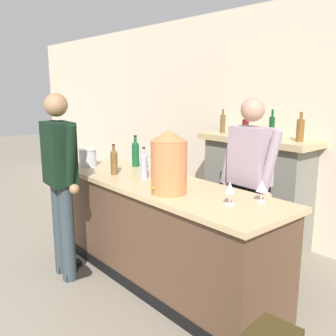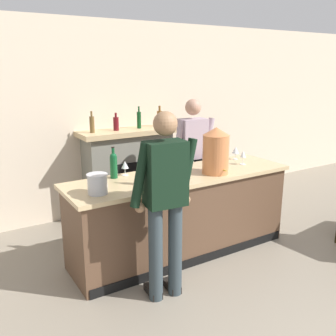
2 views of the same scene
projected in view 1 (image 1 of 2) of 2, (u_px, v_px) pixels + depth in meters
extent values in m
cube|color=beige|center=(261.00, 124.00, 4.52)|extent=(12.00, 0.07, 2.75)
cube|color=brown|center=(157.00, 233.00, 3.54)|extent=(2.56, 0.70, 0.91)
cube|color=tan|center=(157.00, 184.00, 3.44)|extent=(2.63, 0.77, 0.04)
cube|color=black|center=(127.00, 284.00, 3.40)|extent=(2.51, 0.01, 0.10)
cube|color=slate|center=(256.00, 192.00, 4.41)|extent=(1.26, 0.44, 1.19)
cube|color=black|center=(243.00, 209.00, 4.30)|extent=(0.69, 0.02, 0.76)
cube|color=tan|center=(258.00, 140.00, 4.27)|extent=(1.42, 0.52, 0.07)
cylinder|color=brown|center=(223.00, 124.00, 4.63)|extent=(0.06, 0.06, 0.22)
cylinder|color=brown|center=(223.00, 112.00, 4.60)|extent=(0.03, 0.03, 0.07)
cylinder|color=#5C1218|center=(245.00, 127.00, 4.37)|extent=(0.08, 0.08, 0.18)
cylinder|color=#5C1218|center=(246.00, 117.00, 4.35)|extent=(0.03, 0.03, 0.06)
cylinder|color=#10411B|center=(272.00, 128.00, 4.10)|extent=(0.06, 0.06, 0.24)
cylinder|color=#10411B|center=(273.00, 113.00, 4.07)|extent=(0.02, 0.02, 0.08)
cylinder|color=brown|center=(300.00, 131.00, 3.85)|extent=(0.08, 0.08, 0.23)
cylinder|color=brown|center=(301.00, 116.00, 3.82)|extent=(0.03, 0.03, 0.08)
cylinder|color=#474348|center=(94.00, 189.00, 6.24)|extent=(0.35, 0.35, 0.30)
cylinder|color=#332319|center=(93.00, 181.00, 6.21)|extent=(0.31, 0.31, 0.02)
cone|color=#35854A|center=(96.00, 172.00, 6.12)|extent=(0.15, 0.30, 0.30)
cone|color=#377B4C|center=(98.00, 169.00, 6.24)|extent=(0.30, 0.12, 0.35)
cone|color=#378F42|center=(88.00, 164.00, 6.25)|extent=(0.15, 0.31, 0.47)
cone|color=#48873A|center=(88.00, 171.00, 6.12)|extent=(0.28, 0.15, 0.33)
cylinder|color=#2F3A3F|center=(67.00, 234.00, 3.49)|extent=(0.13, 0.13, 0.92)
cube|color=black|center=(77.00, 274.00, 3.62)|extent=(0.12, 0.25, 0.07)
cylinder|color=#2F3A3F|center=(60.00, 228.00, 3.65)|extent=(0.13, 0.13, 0.92)
cube|color=black|center=(69.00, 266.00, 3.78)|extent=(0.12, 0.25, 0.07)
cube|color=black|center=(59.00, 154.00, 3.42)|extent=(0.38, 0.25, 0.58)
cylinder|color=black|center=(70.00, 156.00, 3.24)|extent=(0.20, 0.08, 0.57)
sphere|color=#946D4B|center=(74.00, 189.00, 3.32)|extent=(0.09, 0.09, 0.09)
cylinder|color=black|center=(53.00, 149.00, 3.61)|extent=(0.20, 0.08, 0.57)
sphere|color=#946D4B|center=(57.00, 179.00, 3.68)|extent=(0.09, 0.09, 0.09)
sphere|color=#946D4B|center=(56.00, 105.00, 3.32)|extent=(0.21, 0.21, 0.21)
cylinder|color=black|center=(239.00, 230.00, 3.57)|extent=(0.13, 0.13, 0.94)
cube|color=black|center=(232.00, 274.00, 3.62)|extent=(0.11, 0.24, 0.07)
cylinder|color=black|center=(255.00, 236.00, 3.42)|extent=(0.13, 0.13, 0.94)
cube|color=black|center=(248.00, 282.00, 3.47)|extent=(0.11, 0.24, 0.07)
cube|color=#A28F9E|center=(251.00, 156.00, 3.34)|extent=(0.37, 0.24, 0.52)
cylinder|color=#A28F9E|center=(230.00, 155.00, 3.51)|extent=(0.20, 0.08, 0.57)
sphere|color=tan|center=(227.00, 186.00, 3.56)|extent=(0.09, 0.09, 0.09)
cylinder|color=#A28F9E|center=(270.00, 162.00, 3.16)|extent=(0.20, 0.08, 0.57)
sphere|color=tan|center=(267.00, 197.00, 3.21)|extent=(0.09, 0.09, 0.09)
sphere|color=tan|center=(253.00, 110.00, 3.26)|extent=(0.21, 0.21, 0.21)
cylinder|color=#CE7945|center=(169.00, 167.00, 3.03)|extent=(0.29, 0.29, 0.43)
cone|color=#CE7945|center=(169.00, 135.00, 2.98)|extent=(0.30, 0.30, 0.09)
cylinder|color=#B29333|center=(153.00, 188.00, 2.96)|extent=(0.02, 0.04, 0.02)
cylinder|color=silver|center=(88.00, 158.00, 4.10)|extent=(0.19, 0.19, 0.18)
cylinder|color=silver|center=(87.00, 150.00, 4.08)|extent=(0.20, 0.20, 0.01)
cylinder|color=#125129|center=(136.00, 156.00, 4.10)|extent=(0.08, 0.08, 0.24)
sphere|color=#125129|center=(135.00, 145.00, 4.07)|extent=(0.08, 0.08, 0.08)
cylinder|color=#125129|center=(135.00, 141.00, 4.06)|extent=(0.03, 0.03, 0.09)
cylinder|color=black|center=(135.00, 136.00, 4.05)|extent=(0.03, 0.03, 0.01)
cylinder|color=brown|center=(114.00, 164.00, 3.72)|extent=(0.07, 0.07, 0.21)
sphere|color=brown|center=(114.00, 154.00, 3.69)|extent=(0.07, 0.07, 0.07)
cylinder|color=brown|center=(114.00, 149.00, 3.69)|extent=(0.03, 0.03, 0.08)
cylinder|color=black|center=(114.00, 145.00, 3.68)|extent=(0.03, 0.03, 0.01)
cylinder|color=#08382B|center=(166.00, 168.00, 3.47)|extent=(0.06, 0.06, 0.24)
sphere|color=#08382B|center=(166.00, 155.00, 3.44)|extent=(0.06, 0.06, 0.06)
cylinder|color=#08382B|center=(166.00, 150.00, 3.43)|extent=(0.03, 0.03, 0.09)
cylinder|color=black|center=(166.00, 145.00, 3.42)|extent=(0.03, 0.03, 0.01)
cylinder|color=#A9A6C3|center=(144.00, 168.00, 3.55)|extent=(0.07, 0.07, 0.21)
sphere|color=#A9A6C3|center=(144.00, 157.00, 3.53)|extent=(0.06, 0.06, 0.06)
cylinder|color=#A9A6C3|center=(144.00, 153.00, 3.52)|extent=(0.03, 0.03, 0.08)
cylinder|color=black|center=(144.00, 148.00, 3.51)|extent=(0.03, 0.03, 0.01)
cylinder|color=silver|center=(229.00, 205.00, 2.76)|extent=(0.07, 0.07, 0.01)
cylinder|color=silver|center=(229.00, 199.00, 2.75)|extent=(0.01, 0.01, 0.09)
cone|color=silver|center=(230.00, 187.00, 2.73)|extent=(0.07, 0.07, 0.09)
cylinder|color=silver|center=(261.00, 201.00, 2.85)|extent=(0.06, 0.06, 0.01)
cylinder|color=silver|center=(261.00, 196.00, 2.84)|extent=(0.01, 0.01, 0.08)
cone|color=silver|center=(262.00, 186.00, 2.82)|extent=(0.09, 0.09, 0.09)
cylinder|color=silver|center=(146.00, 168.00, 4.03)|extent=(0.07, 0.07, 0.01)
cylinder|color=silver|center=(146.00, 164.00, 4.02)|extent=(0.01, 0.01, 0.08)
cone|color=silver|center=(146.00, 157.00, 4.01)|extent=(0.08, 0.08, 0.08)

